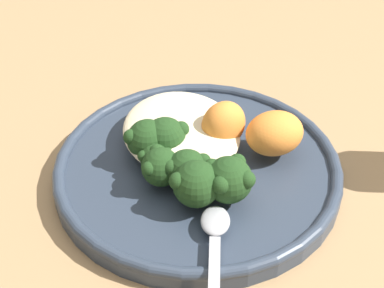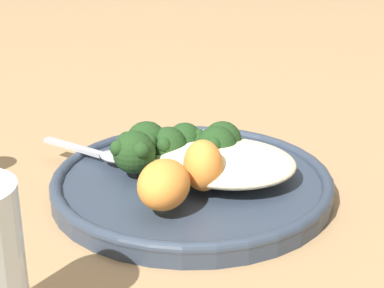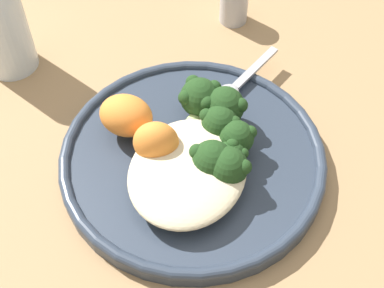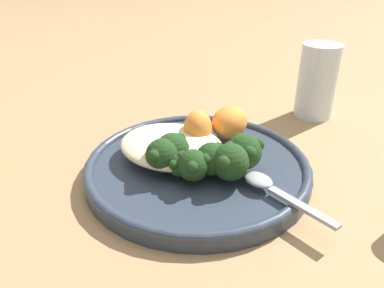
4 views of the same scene
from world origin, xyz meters
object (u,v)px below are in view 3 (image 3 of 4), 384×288
(broccoli_stalk_3, at_px, (227,139))
(broccoli_stalk_5, at_px, (220,110))
(broccoli_stalk_0, at_px, (207,158))
(water_glass, at_px, (0,26))
(broccoli_stalk_1, at_px, (223,165))
(spoon, at_px, (234,87))
(quinoa_mound, at_px, (188,171))
(broccoli_stalk_2, at_px, (217,150))
(plate, at_px, (193,158))
(broccoli_stalk_4, at_px, (211,127))
(broccoli_stalk_6, at_px, (198,101))
(sweet_potato_chunk_0, at_px, (156,142))
(sweet_potato_chunk_1, at_px, (126,116))

(broccoli_stalk_3, relative_size, broccoli_stalk_5, 1.11)
(broccoli_stalk_0, distance_m, water_glass, 0.29)
(broccoli_stalk_1, height_order, spoon, broccoli_stalk_1)
(quinoa_mound, relative_size, broccoli_stalk_2, 1.46)
(plate, bearing_deg, broccoli_stalk_4, -26.22)
(broccoli_stalk_6, bearing_deg, broccoli_stalk_1, -139.46)
(quinoa_mound, height_order, spoon, quinoa_mound)
(spoon, height_order, water_glass, water_glass)
(plate, distance_m, spoon, 0.10)
(broccoli_stalk_1, bearing_deg, broccoli_stalk_4, 142.15)
(sweet_potato_chunk_0, bearing_deg, quinoa_mound, -111.61)
(sweet_potato_chunk_0, height_order, sweet_potato_chunk_1, sweet_potato_chunk_0)
(broccoli_stalk_5, distance_m, sweet_potato_chunk_1, 0.10)
(broccoli_stalk_1, relative_size, spoon, 0.78)
(broccoli_stalk_5, distance_m, broccoli_stalk_6, 0.03)
(sweet_potato_chunk_0, relative_size, water_glass, 0.40)
(quinoa_mound, distance_m, broccoli_stalk_3, 0.05)
(broccoli_stalk_3, height_order, spoon, broccoli_stalk_3)
(plate, distance_m, quinoa_mound, 0.04)
(broccoli_stalk_5, height_order, sweet_potato_chunk_1, same)
(broccoli_stalk_6, distance_m, spoon, 0.06)
(sweet_potato_chunk_1, bearing_deg, broccoli_stalk_1, -102.48)
(plate, bearing_deg, broccoli_stalk_2, -88.84)
(broccoli_stalk_0, relative_size, broccoli_stalk_4, 1.04)
(broccoli_stalk_1, height_order, broccoli_stalk_4, broccoli_stalk_1)
(broccoli_stalk_2, distance_m, sweet_potato_chunk_0, 0.06)
(broccoli_stalk_5, distance_m, water_glass, 0.27)
(broccoli_stalk_1, height_order, sweet_potato_chunk_0, sweet_potato_chunk_0)
(spoon, bearing_deg, broccoli_stalk_3, -150.14)
(broccoli_stalk_5, bearing_deg, quinoa_mound, -151.69)
(broccoli_stalk_5, bearing_deg, sweet_potato_chunk_1, 148.48)
(broccoli_stalk_1, bearing_deg, sweet_potato_chunk_1, -171.54)
(broccoli_stalk_5, bearing_deg, plate, -162.95)
(broccoli_stalk_0, relative_size, broccoli_stalk_3, 0.91)
(broccoli_stalk_0, xyz_separation_m, sweet_potato_chunk_0, (-0.00, 0.05, 0.01))
(broccoli_stalk_5, height_order, sweet_potato_chunk_0, sweet_potato_chunk_0)
(broccoli_stalk_3, relative_size, sweet_potato_chunk_1, 1.62)
(quinoa_mound, height_order, broccoli_stalk_2, broccoli_stalk_2)
(broccoli_stalk_3, distance_m, sweet_potato_chunk_0, 0.07)
(plate, relative_size, broccoli_stalk_2, 3.02)
(quinoa_mound, distance_m, broccoli_stalk_5, 0.08)
(plate, bearing_deg, broccoli_stalk_5, -16.61)
(broccoli_stalk_2, xyz_separation_m, broccoli_stalk_3, (0.01, -0.01, 0.00))
(broccoli_stalk_5, xyz_separation_m, sweet_potato_chunk_0, (-0.06, 0.04, 0.00))
(plate, bearing_deg, quinoa_mound, -169.23)
(broccoli_stalk_0, relative_size, broccoli_stalk_2, 0.91)
(broccoli_stalk_2, distance_m, spoon, 0.10)
(plate, distance_m, broccoli_stalk_5, 0.06)
(broccoli_stalk_1, distance_m, broccoli_stalk_5, 0.07)
(quinoa_mound, bearing_deg, broccoli_stalk_4, -5.31)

